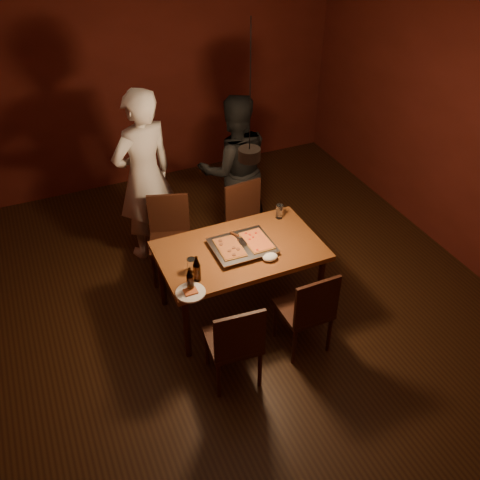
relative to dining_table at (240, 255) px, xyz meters
name	(u,v)px	position (x,y,z in m)	size (l,w,h in m)	color
room_shell	(249,192)	(0.04, -0.09, 0.72)	(6.00, 6.00, 6.00)	#341F0E
dining_table	(240,255)	(0.00, 0.00, 0.00)	(1.50, 0.90, 0.75)	brown
chair_far_left	(170,230)	(-0.42, 0.84, -0.14)	(0.53, 0.53, 0.49)	#38190F
chair_far_right	(247,216)	(0.41, 0.74, -0.14)	(0.45, 0.45, 0.49)	#38190F
chair_near_left	(236,339)	(-0.40, -0.82, -0.14)	(0.46, 0.46, 0.49)	#38190F
chair_near_right	(309,306)	(0.33, -0.73, -0.14)	(0.42, 0.42, 0.49)	#38190F
pizza_tray	(242,247)	(0.02, -0.01, 0.10)	(0.55, 0.45, 0.05)	silver
pizza_meat	(230,247)	(-0.11, -0.01, 0.13)	(0.21, 0.34, 0.02)	maroon
pizza_cheese	(257,241)	(0.16, -0.02, 0.13)	(0.22, 0.34, 0.02)	gold
spatula	(243,242)	(0.03, 0.01, 0.14)	(0.09, 0.24, 0.04)	silver
beer_bottle_a	(190,279)	(-0.60, -0.34, 0.19)	(0.06, 0.06, 0.23)	black
beer_bottle_b	(197,269)	(-0.51, -0.25, 0.20)	(0.07, 0.07, 0.25)	black
water_glass_left	(192,265)	(-0.51, -0.11, 0.14)	(0.08, 0.08, 0.13)	silver
water_glass_right	(279,211)	(0.56, 0.31, 0.15)	(0.07, 0.07, 0.15)	silver
plate_slice	(191,292)	(-0.62, -0.39, 0.08)	(0.25, 0.25, 0.03)	white
napkin	(270,257)	(0.18, -0.26, 0.10)	(0.14, 0.11, 0.06)	white
diner_white	(144,177)	(-0.52, 1.28, 0.28)	(0.70, 0.46, 1.91)	silver
diner_dark	(235,169)	(0.47, 1.22, 0.17)	(0.83, 0.64, 1.70)	black
pendant_lamp	(249,153)	(0.04, -0.09, 1.08)	(0.18, 0.18, 1.10)	black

